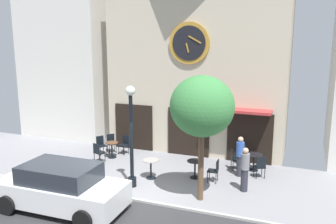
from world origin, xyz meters
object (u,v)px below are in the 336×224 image
street_tree (202,107)px  cafe_chair_facing_street (243,153)px  cafe_chair_under_awning (125,143)px  cafe_chair_by_entrance (215,169)px  parked_car_white (61,187)px  cafe_table_center_right (195,166)px  cafe_table_center (112,148)px  cafe_chair_curbside (101,144)px  cafe_chair_left_end (98,151)px  cafe_table_near_curb (151,166)px  cafe_table_leftmost (254,159)px  pedestrian_blue (240,156)px  pedestrian_grey (245,169)px  cafe_chair_corner (234,158)px  cafe_chair_near_lamp (111,142)px  street_lamp (131,137)px  cafe_chair_facing_wall (260,166)px

street_tree → cafe_chair_facing_street: street_tree is taller
cafe_chair_under_awning → cafe_chair_by_entrance: (4.98, -1.89, 0.00)m
cafe_chair_by_entrance → street_tree: bearing=-93.2°
cafe_chair_under_awning → parked_car_white: 6.01m
cafe_table_center_right → cafe_chair_by_entrance: cafe_chair_by_entrance is taller
cafe_table_center → cafe_chair_curbside: (-0.75, 0.24, 0.04)m
cafe_table_center → cafe_chair_left_end: cafe_chair_left_end is taller
cafe_table_near_curb → cafe_table_center_right: (1.65, 0.67, -0.03)m
street_tree → cafe_table_leftmost: size_ratio=6.00×
cafe_table_center_right → pedestrian_blue: (1.65, 0.86, 0.37)m
cafe_table_near_curb → pedestrian_grey: bearing=1.6°
cafe_chair_under_awning → cafe_chair_corner: size_ratio=1.00×
pedestrian_blue → parked_car_white: 7.08m
cafe_chair_near_lamp → parked_car_white: 6.14m
cafe_table_near_curb → cafe_chair_left_end: 3.13m
cafe_chair_facing_street → pedestrian_blue: 1.45m
pedestrian_blue → cafe_table_center: bearing=178.6°
cafe_table_center_right → cafe_chair_facing_street: 2.76m
street_lamp → cafe_table_center: size_ratio=5.18×
cafe_chair_facing_wall → cafe_chair_facing_street: (-0.90, 1.34, 0.00)m
cafe_chair_left_end → cafe_chair_corner: same height
street_tree → cafe_table_near_curb: street_tree is taller
cafe_table_center_right → pedestrian_blue: pedestrian_blue is taller
cafe_chair_left_end → cafe_chair_curbside: 1.17m
cafe_chair_left_end → parked_car_white: 4.59m
cafe_chair_left_end → cafe_chair_facing_street: 6.55m
cafe_chair_by_entrance → cafe_chair_near_lamp: 6.02m
cafe_table_center → cafe_table_leftmost: cafe_table_center is taller
cafe_chair_left_end → pedestrian_blue: 6.34m
pedestrian_blue → parked_car_white: (-4.96, -5.05, -0.10)m
cafe_table_leftmost → cafe_chair_corner: (-0.80, -0.18, 0.01)m
cafe_chair_under_awning → cafe_chair_facing_street: (5.69, 0.50, 0.00)m
cafe_chair_near_lamp → cafe_chair_facing_wall: bearing=-6.4°
cafe_chair_corner → pedestrian_grey: bearing=-69.7°
cafe_chair_by_entrance → cafe_chair_near_lamp: size_ratio=1.00×
cafe_table_center → cafe_chair_facing_wall: (6.87, -0.08, 0.04)m
cafe_table_center → parked_car_white: parked_car_white is taller
cafe_table_center_right → cafe_chair_left_end: cafe_chair_left_end is taller
cafe_chair_curbside → cafe_chair_near_lamp: 0.57m
street_lamp → cafe_chair_near_lamp: street_lamp is taller
cafe_table_center → cafe_chair_under_awning: (0.28, 0.75, 0.04)m
cafe_chair_under_awning → parked_car_white: (0.81, -5.95, 0.23)m
cafe_chair_left_end → cafe_chair_facing_street: bearing=18.5°
cafe_chair_corner → parked_car_white: parked_car_white is taller
cafe_table_near_curb → cafe_chair_left_end: size_ratio=0.86×
cafe_table_center_right → cafe_chair_corner: size_ratio=0.81×
street_lamp → parked_car_white: size_ratio=0.89×
cafe_table_center → cafe_chair_corner: size_ratio=0.83×
parked_car_white → cafe_chair_left_end: bearing=106.9°
cafe_chair_left_end → cafe_chair_by_entrance: size_ratio=1.00×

